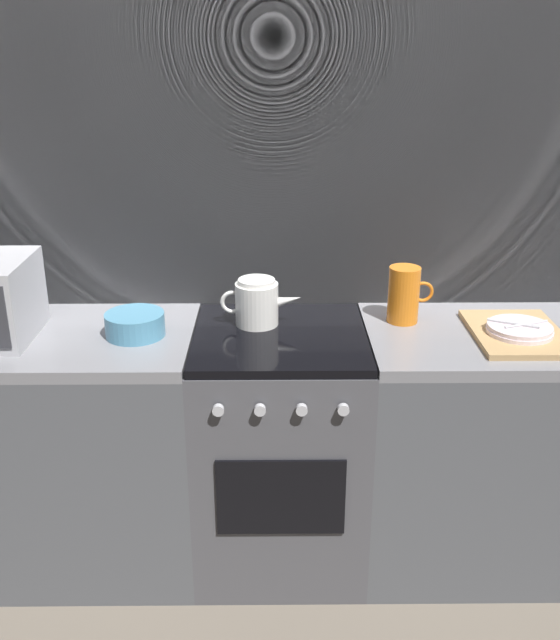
{
  "coord_description": "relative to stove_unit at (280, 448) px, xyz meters",
  "views": [
    {
      "loc": [
        -0.02,
        -2.25,
        1.84
      ],
      "look_at": [
        0.0,
        0.0,
        0.95
      ],
      "focal_mm": 40.26,
      "sensor_mm": 36.0,
      "label": 1
    }
  ],
  "objects": [
    {
      "name": "kettle",
      "position": [
        -0.08,
        0.09,
        0.53
      ],
      "size": [
        0.28,
        0.15,
        0.17
      ],
      "color": "white",
      "rests_on": "stove_unit"
    },
    {
      "name": "counter_right",
      "position": [
        0.9,
        0.0,
        0.0
      ],
      "size": [
        1.2,
        0.6,
        0.9
      ],
      "color": "#515459",
      "rests_on": "ground_plane"
    },
    {
      "name": "counter_left",
      "position": [
        -0.9,
        0.0,
        0.0
      ],
      "size": [
        1.2,
        0.6,
        0.9
      ],
      "color": "#515459",
      "rests_on": "ground_plane"
    },
    {
      "name": "pitcher",
      "position": [
        0.44,
        0.11,
        0.55
      ],
      "size": [
        0.16,
        0.11,
        0.2
      ],
      "color": "orange",
      "rests_on": "counter_right"
    },
    {
      "name": "ground_plane",
      "position": [
        0.0,
        0.0,
        -0.45
      ],
      "size": [
        8.0,
        8.0,
        0.0
      ],
      "primitive_type": "plane",
      "color": "#6B6054"
    },
    {
      "name": "dish_pile",
      "position": [
        0.8,
        -0.03,
        0.47
      ],
      "size": [
        0.3,
        0.4,
        0.06
      ],
      "color": "tan",
      "rests_on": "counter_right"
    },
    {
      "name": "mixing_bowl",
      "position": [
        -0.49,
        -0.01,
        0.49
      ],
      "size": [
        0.2,
        0.2,
        0.08
      ],
      "primitive_type": "cylinder",
      "color": "teal",
      "rests_on": "counter_left"
    },
    {
      "name": "back_wall",
      "position": [
        0.0,
        0.32,
        0.75
      ],
      "size": [
        3.6,
        0.05,
        2.4
      ],
      "color": "gray",
      "rests_on": "ground_plane"
    },
    {
      "name": "stove_unit",
      "position": [
        0.0,
        0.0,
        0.0
      ],
      "size": [
        0.6,
        0.63,
        0.9
      ],
      "color": "#4C4C51",
      "rests_on": "ground_plane"
    }
  ]
}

